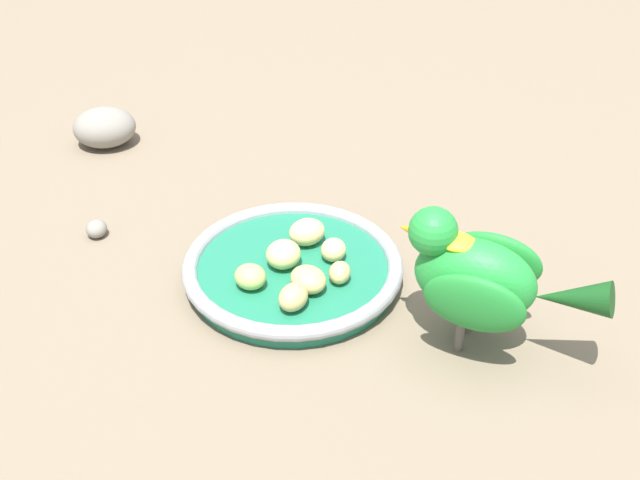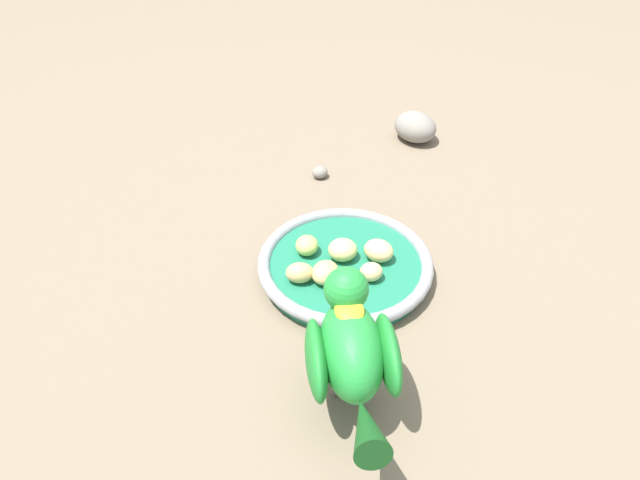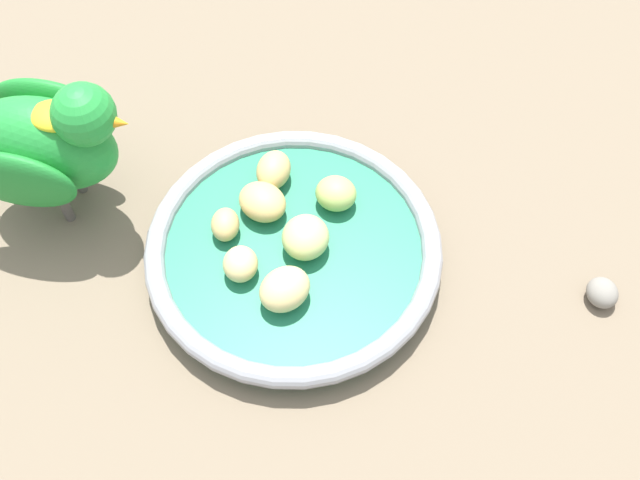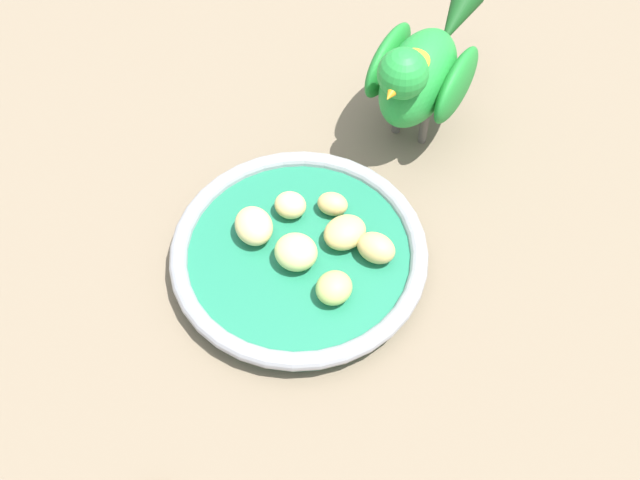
# 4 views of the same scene
# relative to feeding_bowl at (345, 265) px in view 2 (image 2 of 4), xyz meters

# --- Properties ---
(ground_plane) EXTENTS (4.00, 4.00, 0.00)m
(ground_plane) POSITION_rel_feeding_bowl_xyz_m (-0.01, -0.02, -0.01)
(ground_plane) COLOR #756651
(feeding_bowl) EXTENTS (0.22, 0.22, 0.03)m
(feeding_bowl) POSITION_rel_feeding_bowl_xyz_m (0.00, 0.00, 0.00)
(feeding_bowl) COLOR #1E7251
(feeding_bowl) RESTS_ON ground_plane
(apple_piece_0) EXTENTS (0.05, 0.05, 0.03)m
(apple_piece_0) POSITION_rel_feeding_bowl_xyz_m (0.01, -0.00, 0.02)
(apple_piece_0) COLOR #C6D17A
(apple_piece_0) RESTS_ON feeding_bowl
(apple_piece_1) EXTENTS (0.04, 0.04, 0.02)m
(apple_piece_1) POSITION_rel_feeding_bowl_xyz_m (-0.04, -0.00, 0.02)
(apple_piece_1) COLOR #E5C67F
(apple_piece_1) RESTS_ON feeding_bowl
(apple_piece_2) EXTENTS (0.04, 0.04, 0.03)m
(apple_piece_2) POSITION_rel_feeding_bowl_xyz_m (-0.02, -0.03, 0.02)
(apple_piece_2) COLOR #E5C67F
(apple_piece_2) RESTS_ON feeding_bowl
(apple_piece_3) EXTENTS (0.04, 0.05, 0.02)m
(apple_piece_3) POSITION_rel_feeding_bowl_xyz_m (-0.01, 0.04, 0.02)
(apple_piece_3) COLOR tan
(apple_piece_3) RESTS_ON feeding_bowl
(apple_piece_4) EXTENTS (0.04, 0.04, 0.02)m
(apple_piece_4) POSITION_rel_feeding_bowl_xyz_m (0.05, 0.02, 0.02)
(apple_piece_4) COLOR #B2CC66
(apple_piece_4) RESTS_ON feeding_bowl
(apple_piece_5) EXTENTS (0.03, 0.03, 0.02)m
(apple_piece_5) POSITION_rel_feeding_bowl_xyz_m (-0.04, 0.04, 0.01)
(apple_piece_5) COLOR tan
(apple_piece_5) RESTS_ON feeding_bowl
(apple_piece_6) EXTENTS (0.04, 0.04, 0.02)m
(apple_piece_6) POSITION_rel_feeding_bowl_xyz_m (0.01, 0.06, 0.02)
(apple_piece_6) COLOR tan
(apple_piece_6) RESTS_ON feeding_bowl
(parrot) EXTENTS (0.17, 0.14, 0.13)m
(parrot) POSITION_rel_feeding_bowl_xyz_m (-0.14, 0.13, 0.06)
(parrot) COLOR #59544C
(parrot) RESTS_ON ground_plane
(rock_large) EXTENTS (0.08, 0.07, 0.05)m
(rock_large) POSITION_rel_feeding_bowl_xyz_m (0.16, -0.34, 0.01)
(rock_large) COLOR gray
(rock_large) RESTS_ON ground_plane
(pebble_0) EXTENTS (0.03, 0.03, 0.02)m
(pebble_0) POSITION_rel_feeding_bowl_xyz_m (0.19, -0.13, -0.00)
(pebble_0) COLOR gray
(pebble_0) RESTS_ON ground_plane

